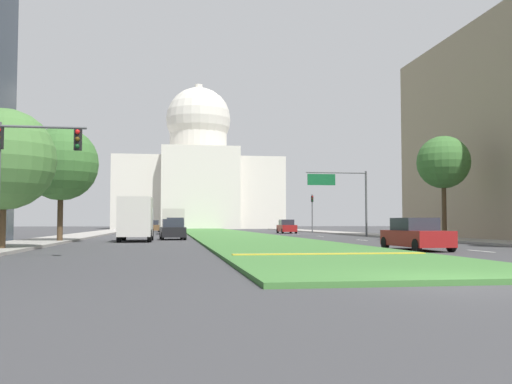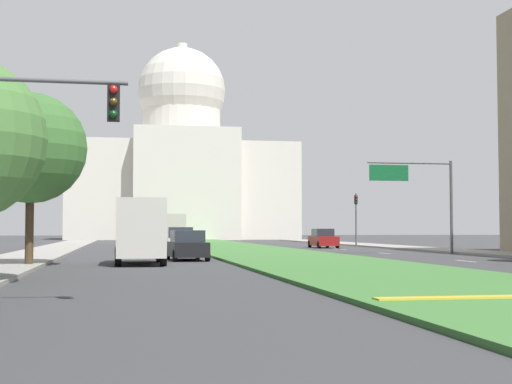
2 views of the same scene
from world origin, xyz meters
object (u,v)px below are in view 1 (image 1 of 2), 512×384
object	(u,v)px
street_tree_right_mid	(443,163)
sedan_far_horizon	(287,227)
sedan_midblock	(173,230)
sedan_very_far	(153,226)
capitol_building	(198,175)
traffic_light_near_left	(22,159)
traffic_light_far_right	(312,208)
box_truck_delivery	(136,219)
sedan_distant	(175,228)
city_bus	(173,219)
sedan_lead_stopped	(416,235)
street_tree_left_mid	(61,164)
street_tree_left_near	(4,159)
overhead_guide_sign	(343,189)

from	to	relation	value
street_tree_right_mid	sedan_far_horizon	distance (m)	32.91
sedan_midblock	sedan_very_far	distance (m)	38.00
capitol_building	traffic_light_near_left	size ratio (longest dim) A/B	7.21
traffic_light_far_right	box_truck_delivery	distance (m)	38.57
sedan_distant	city_bus	size ratio (longest dim) A/B	0.39
capitol_building	sedan_lead_stopped	size ratio (longest dim) A/B	8.23
sedan_lead_stopped	traffic_light_near_left	bearing A→B (deg)	-165.62
street_tree_left_mid	street_tree_right_mid	size ratio (longest dim) A/B	1.03
traffic_light_far_right	sedan_midblock	xyz separation A→B (m)	(-18.81, -27.79, -2.53)
sedan_far_horizon	sedan_very_far	size ratio (longest dim) A/B	0.99
sedan_far_horizon	sedan_distant	bearing A→B (deg)	-133.37
capitol_building	sedan_distant	bearing A→B (deg)	-94.48
sedan_midblock	city_bus	distance (m)	22.95
street_tree_left_mid	traffic_light_far_right	bearing A→B (deg)	51.81
sedan_midblock	sedan_very_far	xyz separation A→B (m)	(-2.69, 37.91, 0.02)
box_truck_delivery	street_tree_right_mid	bearing A→B (deg)	-8.68
sedan_lead_stopped	street_tree_left_near	bearing A→B (deg)	173.65
city_bus	sedan_very_far	bearing A→B (deg)	100.75
street_tree_right_mid	sedan_distant	world-z (taller)	street_tree_right_mid
traffic_light_near_left	overhead_guide_sign	size ratio (longest dim) A/B	0.80
street_tree_right_mid	box_truck_delivery	size ratio (longest dim) A/B	1.22
traffic_light_near_left	city_bus	bearing A→B (deg)	82.86
street_tree_left_mid	box_truck_delivery	bearing A→B (deg)	19.45
capitol_building	sedan_lead_stopped	world-z (taller)	capitol_building
sedan_lead_stopped	sedan_very_far	size ratio (longest dim) A/B	1.06
overhead_guide_sign	sedan_very_far	xyz separation A→B (m)	(-19.35, 30.96, -3.87)
capitol_building	traffic_light_near_left	bearing A→B (deg)	-96.29
sedan_distant	box_truck_delivery	size ratio (longest dim) A/B	0.68
traffic_light_far_right	sedan_lead_stopped	distance (m)	48.22
capitol_building	sedan_very_far	bearing A→B (deg)	-100.97
traffic_light_far_right	sedan_distant	xyz separation A→B (m)	(-18.49, -18.41, -2.45)
overhead_guide_sign	street_tree_left_near	distance (m)	35.05
traffic_light_near_left	box_truck_delivery	distance (m)	20.60
traffic_light_near_left	overhead_guide_sign	distance (m)	38.60
street_tree_left_mid	sedan_distant	xyz separation A→B (m)	(8.07, 15.36, -4.62)
sedan_distant	city_bus	world-z (taller)	city_bus
traffic_light_near_left	street_tree_left_near	world-z (taller)	street_tree_left_near
sedan_distant	sedan_far_horizon	distance (m)	20.77
street_tree_right_mid	box_truck_delivery	bearing A→B (deg)	171.32
traffic_light_near_left	sedan_midblock	xyz separation A→B (m)	(5.78, 24.45, -3.01)
sedan_distant	box_truck_delivery	bearing A→B (deg)	-102.47
overhead_guide_sign	city_bus	xyz separation A→B (m)	(-16.51, 15.98, -2.91)
traffic_light_near_left	box_truck_delivery	size ratio (longest dim) A/B	0.81
traffic_light_far_right	city_bus	world-z (taller)	traffic_light_far_right
street_tree_left_mid	sedan_far_horizon	bearing A→B (deg)	53.75
capitol_building	traffic_light_far_right	distance (m)	57.56
street_tree_right_mid	city_bus	size ratio (longest dim) A/B	0.71
box_truck_delivery	overhead_guide_sign	bearing A→B (deg)	29.93
overhead_guide_sign	city_bus	bearing A→B (deg)	135.93
overhead_guide_sign	sedan_very_far	bearing A→B (deg)	122.01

